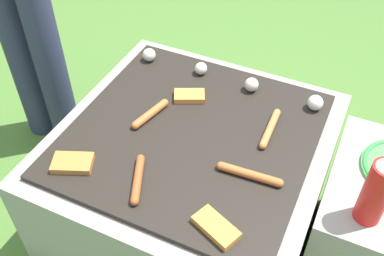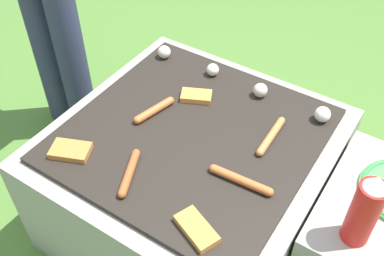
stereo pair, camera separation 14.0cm
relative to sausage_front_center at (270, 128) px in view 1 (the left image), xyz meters
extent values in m
plane|color=#47702D|center=(-0.22, -0.11, -0.47)|extent=(14.00, 14.00, 0.00)
cube|color=gray|center=(-0.22, -0.11, -0.25)|extent=(0.84, 0.84, 0.44)
cube|color=black|center=(-0.22, -0.11, -0.02)|extent=(0.74, 0.74, 0.02)
cube|color=gray|center=(0.40, -0.06, -0.24)|extent=(0.38, 0.48, 0.46)
cylinder|color=#2D334C|center=(-1.06, 0.05, -0.06)|extent=(0.12, 0.12, 0.82)
cylinder|color=#2D334C|center=(-0.91, 0.05, -0.06)|extent=(0.12, 0.12, 0.82)
cylinder|color=#B7602D|center=(-0.37, -0.10, 0.00)|extent=(0.06, 0.14, 0.03)
sphere|color=#B7602D|center=(-0.39, -0.17, 0.00)|extent=(0.03, 0.03, 0.03)
sphere|color=#B7602D|center=(-0.36, -0.03, 0.00)|extent=(0.03, 0.03, 0.03)
cylinder|color=#A34C23|center=(-0.27, -0.36, 0.00)|extent=(0.08, 0.15, 0.02)
sphere|color=#A34C23|center=(-0.24, -0.43, 0.00)|extent=(0.02, 0.02, 0.02)
sphere|color=#A34C23|center=(-0.30, -0.28, 0.00)|extent=(0.02, 0.02, 0.02)
cylinder|color=#C6753D|center=(0.00, 0.00, 0.00)|extent=(0.03, 0.16, 0.02)
sphere|color=#C6753D|center=(0.00, -0.08, 0.00)|extent=(0.02, 0.02, 0.02)
sphere|color=#C6753D|center=(0.00, 0.08, 0.00)|extent=(0.02, 0.02, 0.02)
cylinder|color=#B7602D|center=(0.01, -0.21, 0.00)|extent=(0.17, 0.04, 0.03)
sphere|color=#B7602D|center=(-0.08, -0.21, 0.00)|extent=(0.03, 0.03, 0.03)
sphere|color=#B7602D|center=(0.09, -0.20, 0.00)|extent=(0.03, 0.03, 0.03)
cube|color=#D18438|center=(-0.30, 0.04, 0.00)|extent=(0.12, 0.10, 0.02)
cube|color=#D18438|center=(-0.01, -0.41, 0.00)|extent=(0.14, 0.10, 0.02)
cube|color=#B27033|center=(-0.48, -0.38, 0.00)|extent=(0.14, 0.11, 0.02)
sphere|color=beige|center=(-0.53, 0.17, 0.01)|extent=(0.05, 0.05, 0.05)
sphere|color=beige|center=(-0.32, 0.18, 0.01)|extent=(0.04, 0.04, 0.04)
sphere|color=beige|center=(-0.12, 0.17, 0.01)|extent=(0.05, 0.05, 0.05)
sphere|color=silver|center=(0.10, 0.17, 0.01)|extent=(0.05, 0.05, 0.05)
cylinder|color=red|center=(0.33, -0.20, 0.09)|extent=(0.07, 0.07, 0.20)
camera|label=1|loc=(0.21, -1.02, 0.98)|focal=42.00mm
camera|label=2|loc=(0.33, -0.95, 0.98)|focal=42.00mm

